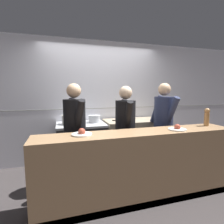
{
  "coord_description": "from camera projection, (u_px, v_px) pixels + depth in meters",
  "views": [
    {
      "loc": [
        -0.84,
        -2.47,
        1.55
      ],
      "look_at": [
        0.05,
        0.58,
        1.15
      ],
      "focal_mm": 28.0,
      "sensor_mm": 36.0,
      "label": 1
    }
  ],
  "objects": [
    {
      "name": "chef_head_cook",
      "position": [
        75.0,
        131.0,
        2.69
      ],
      "size": [
        0.41,
        0.72,
        1.65
      ],
      "rotation": [
        0.0,
        0.0,
        0.26
      ],
      "color": "black",
      "rests_on": "ground_plane"
    },
    {
      "name": "chefs_knife",
      "position": [
        120.0,
        121.0,
        3.55
      ],
      "size": [
        0.34,
        0.25,
        0.02
      ],
      "color": "#B7BABF",
      "rests_on": "prep_counter"
    },
    {
      "name": "chef_sous",
      "position": [
        125.0,
        130.0,
        2.89
      ],
      "size": [
        0.37,
        0.71,
        1.61
      ],
      "rotation": [
        0.0,
        0.0,
        -0.14
      ],
      "color": "black",
      "rests_on": "ground_plane"
    },
    {
      "name": "plated_dish_appetiser",
      "position": [
        177.0,
        128.0,
        2.48
      ],
      "size": [
        0.25,
        0.25,
        0.09
      ],
      "color": "white",
      "rests_on": "pass_counter"
    },
    {
      "name": "prep_counter",
      "position": [
        134.0,
        141.0,
        3.78
      ],
      "size": [
        1.27,
        0.65,
        0.92
      ],
      "color": "gray",
      "rests_on": "ground_plane"
    },
    {
      "name": "mixing_bowl_steel",
      "position": [
        122.0,
        118.0,
        3.62
      ],
      "size": [
        0.26,
        0.26,
        0.1
      ],
      "color": "#B7BABF",
      "rests_on": "prep_counter"
    },
    {
      "name": "pepper_mill",
      "position": [
        207.0,
        117.0,
        2.75
      ],
      "size": [
        0.08,
        0.08,
        0.28
      ],
      "color": "#AD7A47",
      "rests_on": "pass_counter"
    },
    {
      "name": "oven_range",
      "position": [
        81.0,
        146.0,
        3.46
      ],
      "size": [
        0.93,
        0.71,
        0.9
      ],
      "color": "#38383D",
      "rests_on": "ground_plane"
    },
    {
      "name": "pass_counter",
      "position": [
        139.0,
        166.0,
        2.44
      ],
      "size": [
        2.81,
        0.45,
        0.99
      ],
      "color": "#93704C",
      "rests_on": "ground_plane"
    },
    {
      "name": "sauce_pot",
      "position": [
        94.0,
        119.0,
        3.5
      ],
      "size": [
        0.24,
        0.24,
        0.15
      ],
      "color": "#B7BABF",
      "rests_on": "oven_range"
    },
    {
      "name": "chef_line",
      "position": [
        163.0,
        124.0,
        3.17
      ],
      "size": [
        0.38,
        0.73,
        1.67
      ],
      "rotation": [
        0.0,
        0.0,
        0.13
      ],
      "color": "black",
      "rests_on": "ground_plane"
    },
    {
      "name": "stock_pot",
      "position": [
        69.0,
        119.0,
        3.33
      ],
      "size": [
        0.26,
        0.26,
        0.17
      ],
      "color": "beige",
      "rests_on": "oven_range"
    },
    {
      "name": "plated_dish_main",
      "position": [
        82.0,
        133.0,
        2.2
      ],
      "size": [
        0.26,
        0.26,
        0.09
      ],
      "color": "white",
      "rests_on": "pass_counter"
    },
    {
      "name": "ground_plane",
      "position": [
        119.0,
        188.0,
        2.77
      ],
      "size": [
        14.0,
        14.0,
        0.0
      ],
      "primitive_type": "plane",
      "color": "#383333"
    },
    {
      "name": "wall_back_tiled",
      "position": [
        100.0,
        101.0,
        3.87
      ],
      "size": [
        8.0,
        0.06,
        2.6
      ],
      "color": "silver",
      "rests_on": "ground_plane"
    }
  ]
}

